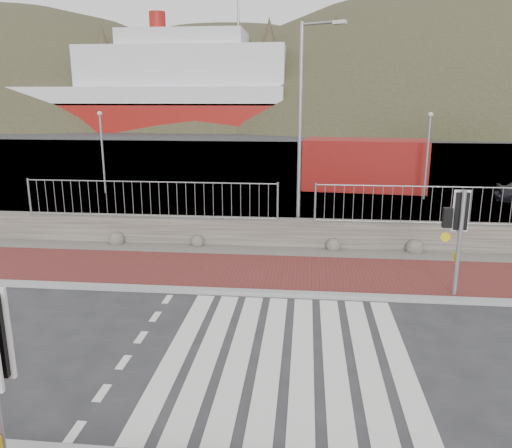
# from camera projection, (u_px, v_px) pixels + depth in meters

# --- Properties ---
(ground) EXTENTS (220.00, 220.00, 0.00)m
(ground) POSITION_uv_depth(u_px,v_px,m) (286.00, 357.00, 9.44)
(ground) COLOR #28282B
(ground) RESTS_ON ground
(sidewalk_far) EXTENTS (40.00, 3.00, 0.08)m
(sidewalk_far) POSITION_uv_depth(u_px,v_px,m) (293.00, 274.00, 13.77)
(sidewalk_far) COLOR maroon
(sidewalk_far) RESTS_ON ground
(kerb_far) EXTENTS (40.00, 0.25, 0.12)m
(kerb_far) POSITION_uv_depth(u_px,v_px,m) (291.00, 294.00, 12.32)
(kerb_far) COLOR gray
(kerb_far) RESTS_ON ground
(zebra_crossing) EXTENTS (4.62, 5.60, 0.01)m
(zebra_crossing) POSITION_uv_depth(u_px,v_px,m) (286.00, 357.00, 9.44)
(zebra_crossing) COLOR silver
(zebra_crossing) RESTS_ON ground
(gravel_strip) EXTENTS (40.00, 1.50, 0.06)m
(gravel_strip) POSITION_uv_depth(u_px,v_px,m) (295.00, 253.00, 15.70)
(gravel_strip) COLOR #59544C
(gravel_strip) RESTS_ON ground
(stone_wall) EXTENTS (40.00, 0.60, 0.90)m
(stone_wall) POSITION_uv_depth(u_px,v_px,m) (296.00, 233.00, 16.37)
(stone_wall) COLOR #4D473F
(stone_wall) RESTS_ON ground
(railing) EXTENTS (18.07, 0.07, 1.22)m
(railing) POSITION_uv_depth(u_px,v_px,m) (297.00, 193.00, 15.89)
(railing) COLOR gray
(railing) RESTS_ON stone_wall
(quay) EXTENTS (120.00, 40.00, 0.50)m
(quay) POSITION_uv_depth(u_px,v_px,m) (302.00, 165.00, 36.34)
(quay) COLOR #4C4C4F
(quay) RESTS_ON ground
(water) EXTENTS (220.00, 50.00, 0.05)m
(water) POSITION_uv_depth(u_px,v_px,m) (305.00, 133.00, 70.10)
(water) COLOR #3F4C54
(water) RESTS_ON ground
(ferry) EXTENTS (50.00, 16.00, 20.00)m
(ferry) POSITION_uv_depth(u_px,v_px,m) (144.00, 94.00, 76.00)
(ferry) COLOR maroon
(ferry) RESTS_ON ground
(hills_backdrop) EXTENTS (254.00, 90.00, 100.00)m
(hills_backdrop) POSITION_uv_depth(u_px,v_px,m) (337.00, 242.00, 99.22)
(hills_backdrop) COLOR #2E321E
(hills_backdrop) RESTS_ON ground
(traffic_signal_far) EXTENTS (0.63, 0.23, 2.68)m
(traffic_signal_far) POSITION_uv_depth(u_px,v_px,m) (460.00, 221.00, 11.80)
(traffic_signal_far) COLOR gray
(traffic_signal_far) RESTS_ON ground
(streetlight) EXTENTS (1.41, 0.74, 7.07)m
(streetlight) POSITION_uv_depth(u_px,v_px,m) (303.00, 123.00, 16.21)
(streetlight) COLOR gray
(streetlight) RESTS_ON ground
(shipping_container) EXTENTS (6.58, 3.29, 2.64)m
(shipping_container) POSITION_uv_depth(u_px,v_px,m) (364.00, 165.00, 26.46)
(shipping_container) COLOR maroon
(shipping_container) RESTS_ON ground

